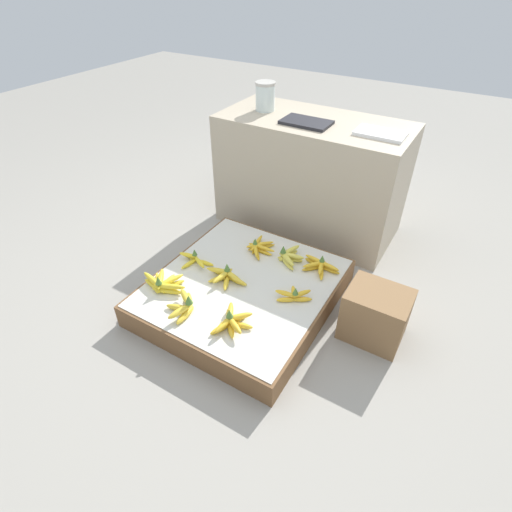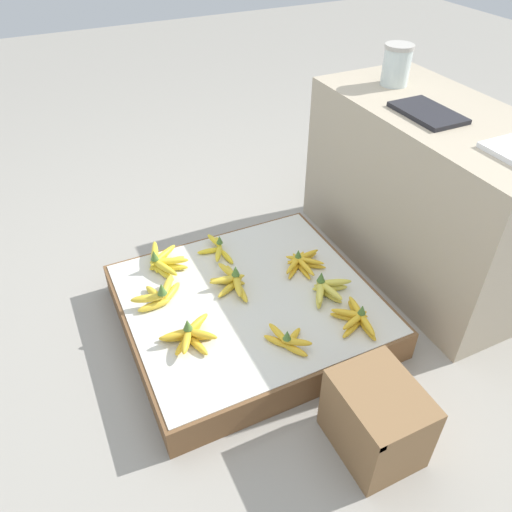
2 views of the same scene
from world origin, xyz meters
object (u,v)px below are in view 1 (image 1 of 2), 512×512
glass_jar (265,96)px  banana_bunch_middle_left (195,259)px  banana_bunch_front_midleft (184,306)px  banana_bunch_front_left (163,284)px  banana_bunch_middle_midleft (226,276)px  foam_tray_white (380,133)px  banana_bunch_back_right (320,266)px  banana_bunch_middle_right (294,295)px  wooden_crate (375,315)px  banana_bunch_back_midright (289,256)px  banana_bunch_front_midright (232,321)px  banana_bunch_back_midleft (258,247)px

glass_jar → banana_bunch_middle_left: bearing=-85.8°
banana_bunch_front_midleft → glass_jar: size_ratio=1.32×
banana_bunch_front_left → banana_bunch_middle_midleft: 0.33m
banana_bunch_front_midleft → foam_tray_white: (0.50, 1.18, 0.58)m
banana_bunch_middle_midleft → banana_bunch_back_right: size_ratio=1.11×
banana_bunch_middle_right → glass_jar: size_ratio=1.08×
wooden_crate → banana_bunch_front_left: (-1.01, -0.38, 0.03)m
wooden_crate → banana_bunch_back_midright: bearing=164.1°
glass_jar → foam_tray_white: bearing=-3.1°
banana_bunch_middle_midleft → glass_jar: size_ratio=1.44×
banana_bunch_middle_right → banana_bunch_middle_midleft: bearing=-171.9°
banana_bunch_front_midright → banana_bunch_middle_left: 0.53m
banana_bunch_front_midleft → banana_bunch_front_midright: banana_bunch_front_midleft is taller
banana_bunch_front_left → banana_bunch_middle_right: bearing=23.8°
banana_bunch_back_midleft → banana_bunch_middle_midleft: bearing=-92.5°
wooden_crate → banana_bunch_middle_midleft: (-0.77, -0.16, 0.03)m
wooden_crate → banana_bunch_back_midright: wooden_crate is taller
banana_bunch_front_left → banana_bunch_middle_left: banana_bunch_front_left is taller
banana_bunch_front_midright → banana_bunch_middle_left: bearing=147.0°
banana_bunch_front_midright → banana_bunch_back_midleft: 0.61m
banana_bunch_middle_left → wooden_crate: bearing=7.4°
banana_bunch_middle_midleft → banana_bunch_back_midleft: (0.01, 0.32, -0.00)m
banana_bunch_front_left → glass_jar: (-0.05, 1.14, 0.66)m
banana_bunch_middle_left → banana_bunch_back_right: 0.70m
banana_bunch_back_midleft → foam_tray_white: foam_tray_white is taller
banana_bunch_back_midright → glass_jar: glass_jar is taller
banana_bunch_middle_right → banana_bunch_back_midleft: 0.45m
banana_bunch_front_midright → glass_jar: size_ratio=1.23×
banana_bunch_middle_left → banana_bunch_middle_right: (0.61, 0.02, 0.00)m
glass_jar → banana_bunch_back_midright: bearing=-49.8°
banana_bunch_back_midright → banana_bunch_front_midleft: bearing=-112.4°
banana_bunch_back_midright → banana_bunch_middle_left: bearing=-146.9°
wooden_crate → banana_bunch_back_midleft: (-0.75, 0.16, 0.02)m
banana_bunch_back_midleft → banana_bunch_back_right: (0.38, 0.02, 0.00)m
banana_bunch_front_left → banana_bunch_back_midright: bearing=49.9°
banana_bunch_front_midright → glass_jar: glass_jar is taller
banana_bunch_middle_left → foam_tray_white: 1.24m
banana_bunch_front_midleft → banana_bunch_back_midleft: bearing=84.8°
banana_bunch_middle_midleft → foam_tray_white: bearing=62.7°
banana_bunch_middle_midleft → banana_bunch_back_midleft: banana_bunch_middle_midleft is taller
wooden_crate → banana_bunch_middle_right: (-0.39, -0.11, 0.03)m
banana_bunch_front_midright → banana_bunch_middle_right: 0.35m
banana_bunch_middle_midleft → banana_bunch_middle_right: banana_bunch_middle_midleft is taller
wooden_crate → banana_bunch_front_midright: bearing=-143.2°
banana_bunch_middle_midleft → banana_bunch_back_midright: 0.38m
banana_bunch_front_left → banana_bunch_middle_midleft: bearing=42.1°
banana_bunch_back_midright → banana_bunch_back_right: banana_bunch_back_midright is taller
banana_bunch_front_midright → foam_tray_white: 1.30m
banana_bunch_front_left → glass_jar: glass_jar is taller
wooden_crate → banana_bunch_back_midleft: size_ratio=1.40×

